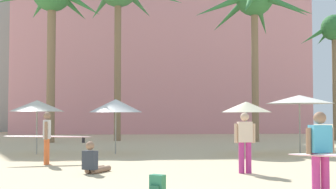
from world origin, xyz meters
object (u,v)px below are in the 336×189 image
backpack (157,185)px  person_far_left (48,136)px  palm_tree_left (334,35)px  person_mid_right (245,140)px  palm_tree_right (52,2)px  cafe_umbrella_0 (246,107)px  cafe_umbrella_2 (299,99)px  cafe_umbrella_3 (116,106)px  person_near_left (323,153)px  palm_tree_far_left (255,6)px  cafe_umbrella_1 (37,106)px  person_mid_center (93,162)px

backpack → person_far_left: size_ratio=0.14×
palm_tree_left → person_mid_right: palm_tree_left is taller
palm_tree_right → cafe_umbrella_0: (9.32, -8.50, -6.29)m
cafe_umbrella_2 → palm_tree_right: bearing=145.5°
cafe_umbrella_3 → palm_tree_left: bearing=31.3°
palm_tree_left → person_near_left: bearing=-116.4°
palm_tree_right → cafe_umbrella_2: size_ratio=3.59×
palm_tree_right → cafe_umbrella_3: bearing=-62.1°
palm_tree_far_left → palm_tree_left: bearing=7.1°
cafe_umbrella_1 → person_near_left: cafe_umbrella_1 is taller
cafe_umbrella_3 → palm_tree_right: bearing=117.9°
palm_tree_right → person_mid_center: (3.60, -13.47, -7.92)m
cafe_umbrella_3 → backpack: cafe_umbrella_3 is taller
cafe_umbrella_0 → cafe_umbrella_1: bearing=173.3°
palm_tree_left → cafe_umbrella_3: palm_tree_left is taller
backpack → person_mid_center: 3.83m
cafe_umbrella_2 → person_mid_center: 9.96m
cafe_umbrella_0 → person_mid_right: (-1.48, -5.33, -1.01)m
palm_tree_far_left → person_mid_center: size_ratio=10.36×
backpack → palm_tree_right: bearing=-128.8°
person_far_left → palm_tree_right: bearing=-84.8°
palm_tree_right → cafe_umbrella_1: bearing=-84.0°
palm_tree_right → backpack: (5.18, -16.95, -8.03)m
palm_tree_far_left → person_mid_right: 16.13m
cafe_umbrella_1 → person_mid_right: size_ratio=1.31×
cafe_umbrella_1 → cafe_umbrella_2: 10.95m
palm_tree_far_left → person_near_left: 19.62m
cafe_umbrella_3 → backpack: 9.59m
person_near_left → person_mid_right: bearing=-3.8°
palm_tree_left → cafe_umbrella_2: (-5.71, -8.60, -4.36)m
person_mid_right → person_far_left: bearing=66.1°
person_near_left → person_far_left: person_far_left is taller
cafe_umbrella_2 → backpack: bearing=-126.3°
palm_tree_far_left → cafe_umbrella_0: bearing=-108.6°
palm_tree_far_left → backpack: size_ratio=23.70×
person_mid_center → person_far_left: size_ratio=0.33×
cafe_umbrella_3 → person_mid_right: cafe_umbrella_3 is taller
cafe_umbrella_0 → cafe_umbrella_2: bearing=10.5°
palm_tree_far_left → cafe_umbrella_2: bearing=-93.0°
person_near_left → person_far_left: size_ratio=0.95×
person_near_left → person_mid_right: (-0.44, 4.07, 0.01)m
cafe_umbrella_1 → person_mid_center: (2.80, -5.96, -1.67)m
cafe_umbrella_2 → person_far_left: (-9.84, -2.96, -1.35)m
palm_tree_left → backpack: size_ratio=18.86×
cafe_umbrella_2 → person_mid_right: size_ratio=1.64×
palm_tree_far_left → palm_tree_left: size_ratio=1.26×
backpack → person_mid_center: bearing=-121.4°
cafe_umbrella_1 → person_mid_center: 6.80m
person_mid_center → person_mid_right: size_ratio=0.57×
person_near_left → person_mid_center: (-4.68, 4.44, -0.61)m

